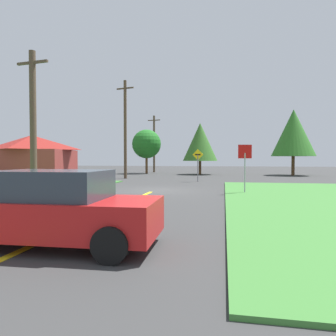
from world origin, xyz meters
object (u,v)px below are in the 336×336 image
utility_pole_mid (125,128)px  pine_tree_center (200,142)px  utility_pole_near (33,122)px  oak_tree_left (293,133)px  stop_sign (245,159)px  direction_sign (198,161)px  utility_pole_far (154,143)px  oak_tree_right (147,144)px  car_behind_on_main_road (59,209)px  barn (32,156)px

utility_pole_mid → pine_tree_center: bearing=53.9°
utility_pole_near → oak_tree_left: (17.10, 22.38, 1.08)m
stop_sign → oak_tree_left: (6.58, 19.50, 2.97)m
direction_sign → utility_pole_far: bearing=114.6°
direction_sign → pine_tree_center: pine_tree_center is taller
direction_sign → oak_tree_right: bearing=121.0°
pine_tree_center → oak_tree_right: size_ratio=1.10×
oak_tree_left → direction_sign: bearing=-130.7°
utility_pole_near → oak_tree_left: size_ratio=0.97×
utility_pole_mid → pine_tree_center: utility_pole_mid is taller
car_behind_on_main_road → utility_pole_near: 10.26m
oak_tree_left → barn: (-26.41, -9.10, -2.70)m
utility_pole_far → utility_pole_near: bearing=-89.6°
utility_pole_near → utility_pole_far: utility_pole_far is taller
oak_tree_left → pine_tree_center: 10.53m
car_behind_on_main_road → pine_tree_center: (0.63, 30.27, 3.08)m
pine_tree_center → utility_pole_far: bearing=143.8°
car_behind_on_main_road → oak_tree_left: (11.13, 30.20, 4.00)m
oak_tree_left → oak_tree_right: 17.48m
stop_sign → oak_tree_right: oak_tree_right is taller
utility_pole_far → direction_sign: bearing=-65.4°
stop_sign → oak_tree_right: 23.51m
utility_pole_far → oak_tree_left: (17.29, -5.04, 0.74)m
utility_pole_near → oak_tree_left: 28.19m
direction_sign → oak_tree_left: size_ratio=0.36×
stop_sign → oak_tree_left: size_ratio=0.35×
car_behind_on_main_road → oak_tree_left: 32.43m
car_behind_on_main_road → utility_pole_mid: size_ratio=0.45×
oak_tree_right → barn: 13.85m
direction_sign → pine_tree_center: bearing=93.6°
stop_sign → utility_pole_near: size_ratio=0.36×
utility_pole_mid → utility_pole_far: bearing=91.7°
oak_tree_left → pine_tree_center: bearing=179.6°
oak_tree_right → barn: (-9.02, -10.38, -1.65)m
utility_pole_far → barn: (-9.12, -14.14, -1.96)m
utility_pole_mid → oak_tree_right: 10.02m
car_behind_on_main_road → oak_tree_right: size_ratio=0.75×
oak_tree_left → barn: bearing=-161.0°
utility_pole_mid → oak_tree_right: utility_pole_mid is taller
utility_pole_near → pine_tree_center: 23.41m
pine_tree_center → oak_tree_right: bearing=170.1°
pine_tree_center → utility_pole_near: bearing=-106.4°
utility_pole_far → oak_tree_right: (-0.11, -3.76, -0.31)m
utility_pole_mid → pine_tree_center: 10.86m
utility_pole_far → oak_tree_right: bearing=-91.6°
stop_sign → car_behind_on_main_road: size_ratio=0.63×
utility_pole_far → direction_sign: 18.21m
utility_pole_near → direction_sign: (7.32, 11.01, -2.07)m
direction_sign → oak_tree_right: size_ratio=0.48×
direction_sign → barn: bearing=172.2°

